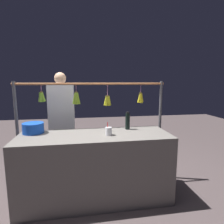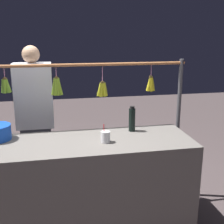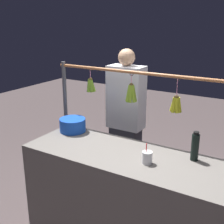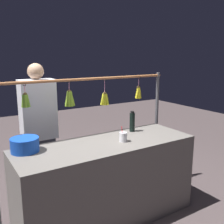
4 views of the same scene
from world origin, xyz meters
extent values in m
cube|color=#66605B|center=(0.00, 0.00, 0.46)|extent=(2.01, 0.69, 0.92)
cylinder|color=#4C4C51|center=(1.09, -0.42, 0.81)|extent=(0.04, 0.04, 1.62)
cylinder|color=#9E6038|center=(0.00, -0.42, 1.58)|extent=(2.25, 0.03, 0.03)
torus|color=black|center=(-0.23, -0.42, 1.56)|extent=(0.04, 0.01, 0.04)
cylinder|color=pink|center=(-0.23, -0.42, 1.47)|extent=(0.01, 0.01, 0.17)
sphere|color=brown|center=(-0.23, -0.42, 1.38)|extent=(0.05, 0.05, 0.05)
cylinder|color=gold|center=(-0.20, -0.43, 1.32)|extent=(0.07, 0.04, 0.14)
cylinder|color=gold|center=(-0.22, -0.40, 1.32)|extent=(0.04, 0.05, 0.14)
cylinder|color=gold|center=(-0.25, -0.40, 1.32)|extent=(0.05, 0.06, 0.15)
cylinder|color=gold|center=(-0.26, -0.43, 1.32)|extent=(0.06, 0.04, 0.14)
cylinder|color=gold|center=(-0.24, -0.45, 1.32)|extent=(0.05, 0.06, 0.15)
cylinder|color=gold|center=(-0.22, -0.45, 1.32)|extent=(0.05, 0.06, 0.14)
torus|color=black|center=(0.24, -0.42, 1.56)|extent=(0.04, 0.02, 0.04)
cylinder|color=pink|center=(0.24, -0.42, 1.50)|extent=(0.01, 0.01, 0.11)
sphere|color=brown|center=(0.24, -0.42, 1.45)|extent=(0.04, 0.04, 0.04)
cylinder|color=#80A82A|center=(0.26, -0.42, 1.36)|extent=(0.06, 0.04, 0.17)
cylinder|color=#80A82A|center=(0.25, -0.40, 1.36)|extent=(0.05, 0.05, 0.17)
cylinder|color=#80A82A|center=(0.23, -0.40, 1.36)|extent=(0.04, 0.06, 0.17)
cylinder|color=#80A82A|center=(0.21, -0.42, 1.36)|extent=(0.07, 0.04, 0.17)
cylinder|color=#80A82A|center=(0.21, -0.44, 1.36)|extent=(0.06, 0.05, 0.17)
cylinder|color=#80A82A|center=(0.23, -0.45, 1.36)|extent=(0.04, 0.06, 0.17)
cylinder|color=#80A82A|center=(0.25, -0.45, 1.36)|extent=(0.05, 0.06, 0.18)
torus|color=black|center=(0.73, -0.42, 1.56)|extent=(0.04, 0.01, 0.04)
cylinder|color=pink|center=(0.73, -0.42, 1.50)|extent=(0.01, 0.01, 0.10)
sphere|color=brown|center=(0.73, -0.42, 1.45)|extent=(0.04, 0.04, 0.04)
cylinder|color=#73A42B|center=(0.75, -0.42, 1.39)|extent=(0.05, 0.03, 0.14)
cylinder|color=#73A42B|center=(0.74, -0.40, 1.39)|extent=(0.04, 0.05, 0.14)
cylinder|color=#73A42B|center=(0.71, -0.41, 1.39)|extent=(0.05, 0.05, 0.14)
cylinder|color=#73A42B|center=(0.71, -0.43, 1.39)|extent=(0.07, 0.05, 0.14)
cylinder|color=#73A42B|center=(0.73, -0.45, 1.39)|extent=(0.04, 0.05, 0.14)
cylinder|color=black|center=(-0.49, -0.20, 1.03)|extent=(0.07, 0.07, 0.23)
cylinder|color=black|center=(-0.49, -0.20, 1.16)|extent=(0.05, 0.05, 0.02)
cylinder|color=blue|center=(0.82, -0.21, 0.99)|extent=(0.28, 0.28, 0.14)
cylinder|color=silver|center=(-0.18, 0.06, 0.97)|extent=(0.09, 0.09, 0.10)
cylinder|color=red|center=(-0.16, 0.06, 1.00)|extent=(0.01, 0.03, 0.17)
cube|color=#2D2D38|center=(0.50, -0.80, 0.42)|extent=(0.33, 0.23, 0.84)
cube|color=silver|center=(0.50, -0.80, 1.20)|extent=(0.42, 0.23, 0.73)
sphere|color=tan|center=(0.50, -0.80, 1.66)|extent=(0.19, 0.19, 0.19)
camera|label=1|loc=(0.17, 2.42, 1.61)|focal=30.29mm
camera|label=2|loc=(0.25, 2.55, 1.89)|focal=47.13mm
camera|label=3|loc=(-1.08, 2.13, 2.08)|focal=47.64mm
camera|label=4|loc=(1.41, 2.34, 1.86)|focal=42.27mm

